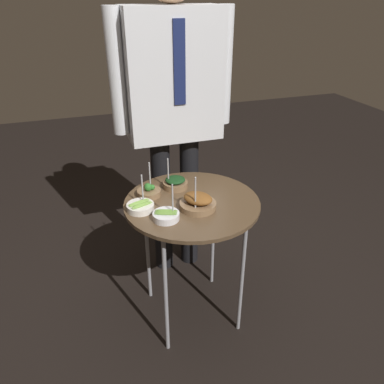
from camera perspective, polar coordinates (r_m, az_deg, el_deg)
name	(u,v)px	position (r m, az deg, el deg)	size (l,w,h in m)	color
ground_plane	(192,311)	(2.23, 0.00, -17.61)	(8.00, 8.00, 0.00)	black
serving_cart	(192,211)	(1.81, 0.00, -2.92)	(0.65, 0.65, 0.72)	brown
bowl_asparagus_center	(166,216)	(1.64, -3.96, -3.59)	(0.12, 0.12, 0.17)	silver
bowl_spinach_front_left	(175,183)	(1.89, -2.57, 1.38)	(0.13, 0.13, 0.16)	brown
bowl_roast_back_left	(198,202)	(1.71, 0.91, -1.56)	(0.17, 0.17, 0.18)	brown
bowl_broccoli_front_center	(149,191)	(1.83, -6.57, 0.10)	(0.12, 0.12, 0.16)	brown
bowl_asparagus_near_rim	(141,207)	(1.72, -7.84, -2.26)	(0.13, 0.13, 0.16)	silver
waiter_figure	(173,92)	(2.04, -2.89, 14.98)	(0.66, 0.25, 1.78)	black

